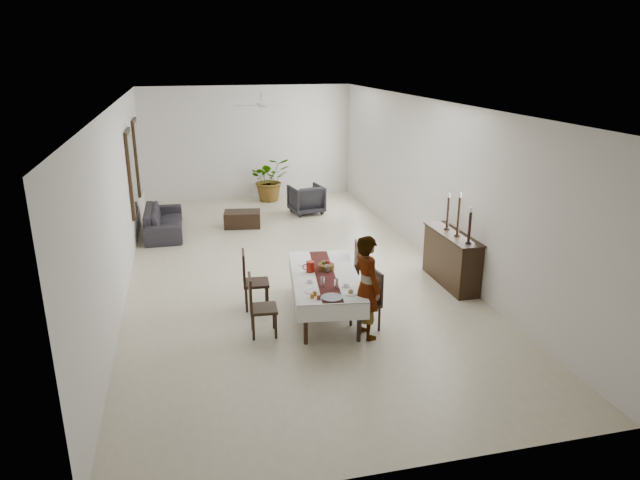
# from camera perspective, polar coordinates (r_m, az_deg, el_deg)

# --- Properties ---
(floor) EXTENTS (6.00, 12.00, 0.00)m
(floor) POSITION_cam_1_polar(r_m,az_deg,el_deg) (11.39, -3.32, -2.71)
(floor) COLOR beige
(floor) RESTS_ON ground
(ceiling) EXTENTS (6.00, 12.00, 0.02)m
(ceiling) POSITION_cam_1_polar(r_m,az_deg,el_deg) (10.67, -3.64, 13.55)
(ceiling) COLOR white
(ceiling) RESTS_ON wall_back
(wall_back) EXTENTS (6.00, 0.02, 3.20)m
(wall_back) POSITION_cam_1_polar(r_m,az_deg,el_deg) (16.76, -7.19, 9.64)
(wall_back) COLOR silver
(wall_back) RESTS_ON floor
(wall_front) EXTENTS (6.00, 0.02, 3.20)m
(wall_front) POSITION_cam_1_polar(r_m,az_deg,el_deg) (5.43, 8.03, -8.93)
(wall_front) COLOR silver
(wall_front) RESTS_ON floor
(wall_left) EXTENTS (0.02, 12.00, 3.20)m
(wall_left) POSITION_cam_1_polar(r_m,az_deg,el_deg) (10.82, -19.34, 4.03)
(wall_left) COLOR silver
(wall_left) RESTS_ON floor
(wall_right) EXTENTS (0.02, 12.00, 3.20)m
(wall_right) POSITION_cam_1_polar(r_m,az_deg,el_deg) (11.80, 11.08, 5.84)
(wall_right) COLOR silver
(wall_right) RESTS_ON floor
(dining_table_top) EXTENTS (1.17, 2.24, 0.04)m
(dining_table_top) POSITION_cam_1_polar(r_m,az_deg,el_deg) (9.18, 0.49, -3.64)
(dining_table_top) COLOR black
(dining_table_top) RESTS_ON table_leg_fl
(table_leg_fl) EXTENTS (0.07, 0.07, 0.62)m
(table_leg_fl) POSITION_cam_1_polar(r_m,az_deg,el_deg) (8.36, -1.45, -8.45)
(table_leg_fl) COLOR black
(table_leg_fl) RESTS_ON floor
(table_leg_fr) EXTENTS (0.07, 0.07, 0.62)m
(table_leg_fr) POSITION_cam_1_polar(r_m,az_deg,el_deg) (8.45, 3.92, -8.19)
(table_leg_fr) COLOR black
(table_leg_fr) RESTS_ON floor
(table_leg_bl) EXTENTS (0.07, 0.07, 0.62)m
(table_leg_bl) POSITION_cam_1_polar(r_m,az_deg,el_deg) (10.21, -2.34, -3.35)
(table_leg_bl) COLOR black
(table_leg_bl) RESTS_ON floor
(table_leg_br) EXTENTS (0.07, 0.07, 0.62)m
(table_leg_br) POSITION_cam_1_polar(r_m,az_deg,el_deg) (10.28, 2.03, -3.19)
(table_leg_br) COLOR black
(table_leg_br) RESTS_ON floor
(tablecloth_top) EXTENTS (1.35, 2.42, 0.01)m
(tablecloth_top) POSITION_cam_1_polar(r_m,az_deg,el_deg) (9.17, 0.49, -3.49)
(tablecloth_top) COLOR white
(tablecloth_top) RESTS_ON dining_table_top
(tablecloth_drape_left) EXTENTS (0.32, 2.28, 0.27)m
(tablecloth_drape_left) POSITION_cam_1_polar(r_m,az_deg,el_deg) (9.18, -2.76, -4.35)
(tablecloth_drape_left) COLOR white
(tablecloth_drape_left) RESTS_ON dining_table_top
(tablecloth_drape_right) EXTENTS (0.32, 2.28, 0.27)m
(tablecloth_drape_right) POSITION_cam_1_polar(r_m,az_deg,el_deg) (9.28, 3.69, -4.10)
(tablecloth_drape_right) COLOR silver
(tablecloth_drape_right) RESTS_ON dining_table_top
(tablecloth_drape_near) EXTENTS (1.04, 0.15, 0.27)m
(tablecloth_drape_near) POSITION_cam_1_polar(r_m,az_deg,el_deg) (8.18, 1.37, -7.28)
(tablecloth_drape_near) COLOR white
(tablecloth_drape_near) RESTS_ON dining_table_top
(tablecloth_drape_far) EXTENTS (1.04, 0.15, 0.27)m
(tablecloth_drape_far) POSITION_cam_1_polar(r_m,az_deg,el_deg) (10.28, -0.22, -1.80)
(tablecloth_drape_far) COLOR silver
(tablecloth_drape_far) RESTS_ON dining_table_top
(table_runner) EXTENTS (0.61, 2.25, 0.00)m
(table_runner) POSITION_cam_1_polar(r_m,az_deg,el_deg) (9.16, 0.49, -3.44)
(table_runner) COLOR #4F1A16
(table_runner) RESTS_ON tablecloth_top
(red_pitcher) EXTENTS (0.15, 0.15, 0.18)m
(red_pitcher) POSITION_cam_1_polar(r_m,az_deg,el_deg) (9.23, -0.98, -2.69)
(red_pitcher) COLOR #9A180B
(red_pitcher) RESTS_ON tablecloth_top
(pitcher_handle) EXTENTS (0.11, 0.03, 0.11)m
(pitcher_handle) POSITION_cam_1_polar(r_m,az_deg,el_deg) (9.23, -1.45, -2.70)
(pitcher_handle) COLOR maroon
(pitcher_handle) RESTS_ON red_pitcher
(wine_glass_near) EXTENTS (0.06, 0.06, 0.15)m
(wine_glass_near) POSITION_cam_1_polar(r_m,az_deg,el_deg) (8.61, 1.62, -4.37)
(wine_glass_near) COLOR silver
(wine_glass_near) RESTS_ON tablecloth_top
(wine_glass_mid) EXTENTS (0.06, 0.06, 0.15)m
(wine_glass_mid) POSITION_cam_1_polar(r_m,az_deg,el_deg) (8.67, 0.26, -4.20)
(wine_glass_mid) COLOR white
(wine_glass_mid) RESTS_ON tablecloth_top
(wine_glass_far) EXTENTS (0.06, 0.06, 0.15)m
(wine_glass_far) POSITION_cam_1_polar(r_m,az_deg,el_deg) (9.18, 0.73, -2.90)
(wine_glass_far) COLOR silver
(wine_glass_far) RESTS_ON tablecloth_top
(teacup_right) EXTENTS (0.08, 0.08, 0.05)m
(teacup_right) POSITION_cam_1_polar(r_m,az_deg,el_deg) (8.70, 2.63, -4.52)
(teacup_right) COLOR white
(teacup_right) RESTS_ON saucer_right
(saucer_right) EXTENTS (0.13, 0.13, 0.01)m
(saucer_right) POSITION_cam_1_polar(r_m,az_deg,el_deg) (8.70, 2.63, -4.64)
(saucer_right) COLOR silver
(saucer_right) RESTS_ON tablecloth_top
(teacup_left) EXTENTS (0.08, 0.08, 0.05)m
(teacup_left) POSITION_cam_1_polar(r_m,az_deg,el_deg) (8.84, -1.02, -4.10)
(teacup_left) COLOR white
(teacup_left) RESTS_ON saucer_left
(saucer_left) EXTENTS (0.13, 0.13, 0.01)m
(saucer_left) POSITION_cam_1_polar(r_m,az_deg,el_deg) (8.85, -1.01, -4.23)
(saucer_left) COLOR white
(saucer_left) RESTS_ON tablecloth_top
(plate_near_right) EXTENTS (0.21, 0.21, 0.01)m
(plate_near_right) POSITION_cam_1_polar(r_m,az_deg,el_deg) (8.46, 3.07, -5.33)
(plate_near_right) COLOR white
(plate_near_right) RESTS_ON tablecloth_top
(bread_near_right) EXTENTS (0.08, 0.08, 0.08)m
(bread_near_right) POSITION_cam_1_polar(r_m,az_deg,el_deg) (8.45, 3.08, -5.18)
(bread_near_right) COLOR tan
(bread_near_right) RESTS_ON plate_near_right
(plate_near_left) EXTENTS (0.21, 0.21, 0.01)m
(plate_near_left) POSITION_cam_1_polar(r_m,az_deg,el_deg) (8.52, -0.81, -5.13)
(plate_near_left) COLOR silver
(plate_near_left) RESTS_ON tablecloth_top
(plate_far_left) EXTENTS (0.21, 0.21, 0.01)m
(plate_far_left) POSITION_cam_1_polar(r_m,az_deg,el_deg) (9.59, -1.53, -2.40)
(plate_far_left) COLOR white
(plate_far_left) RESTS_ON tablecloth_top
(serving_tray) EXTENTS (0.32, 0.32, 0.02)m
(serving_tray) POSITION_cam_1_polar(r_m,az_deg,el_deg) (8.30, 1.20, -5.77)
(serving_tray) COLOR #3D3D41
(serving_tray) RESTS_ON tablecloth_top
(jam_jar_a) EXTENTS (0.06, 0.06, 0.07)m
(jam_jar_a) POSITION_cam_1_polar(r_m,az_deg,el_deg) (8.25, -0.13, -5.75)
(jam_jar_a) COLOR maroon
(jam_jar_a) RESTS_ON tablecloth_top
(jam_jar_b) EXTENTS (0.06, 0.06, 0.07)m
(jam_jar_b) POSITION_cam_1_polar(r_m,az_deg,el_deg) (8.29, -0.79, -5.62)
(jam_jar_b) COLOR #9A5716
(jam_jar_b) RESTS_ON tablecloth_top
(jam_jar_c) EXTENTS (0.06, 0.06, 0.07)m
(jam_jar_c) POSITION_cam_1_polar(r_m,az_deg,el_deg) (8.38, -0.54, -5.36)
(jam_jar_c) COLOR brown
(jam_jar_c) RESTS_ON tablecloth_top
(fruit_basket) EXTENTS (0.27, 0.27, 0.09)m
(fruit_basket) POSITION_cam_1_polar(r_m,az_deg,el_deg) (9.36, 0.61, -2.69)
(fruit_basket) COLOR brown
(fruit_basket) RESTS_ON tablecloth_top
(fruit_red) EXTENTS (0.08, 0.08, 0.08)m
(fruit_red) POSITION_cam_1_polar(r_m,az_deg,el_deg) (9.35, 0.76, -2.26)
(fruit_red) COLOR #A31023
(fruit_red) RESTS_ON fruit_basket
(fruit_green) EXTENTS (0.07, 0.07, 0.07)m
(fruit_green) POSITION_cam_1_polar(r_m,az_deg,el_deg) (9.36, 0.38, -2.26)
(fruit_green) COLOR #557D25
(fruit_green) RESTS_ON fruit_basket
(chair_right_near_seat) EXTENTS (0.46, 0.46, 0.04)m
(chair_right_near_seat) POSITION_cam_1_polar(r_m,az_deg,el_deg) (8.78, 4.55, -6.39)
(chair_right_near_seat) COLOR black
(chair_right_near_seat) RESTS_ON chair_right_near_leg_fl
(chair_right_near_leg_fl) EXTENTS (0.05, 0.05, 0.39)m
(chair_right_near_leg_fl) POSITION_cam_1_polar(r_m,az_deg,el_deg) (8.82, 5.94, -7.89)
(chair_right_near_leg_fl) COLOR black
(chair_right_near_leg_fl) RESTS_ON floor
(chair_right_near_leg_fr) EXTENTS (0.05, 0.05, 0.39)m
(chair_right_near_leg_fr) POSITION_cam_1_polar(r_m,az_deg,el_deg) (9.07, 4.95, -7.08)
(chair_right_near_leg_fr) COLOR black
(chair_right_near_leg_fr) RESTS_ON floor
(chair_right_near_leg_bl) EXTENTS (0.05, 0.05, 0.39)m
(chair_right_near_leg_bl) POSITION_cam_1_polar(r_m,az_deg,el_deg) (8.68, 4.06, -8.29)
(chair_right_near_leg_bl) COLOR black
(chair_right_near_leg_bl) RESTS_ON floor
(chair_right_near_leg_br) EXTENTS (0.05, 0.05, 0.39)m
(chair_right_near_leg_br) POSITION_cam_1_polar(r_m,az_deg,el_deg) (8.94, 3.10, -7.45)
(chair_right_near_leg_br) COLOR black
(chair_right_near_leg_br) RESTS_ON floor
(chair_right_near_back) EXTENTS (0.10, 0.40, 0.50)m
(chair_right_near_back) POSITION_cam_1_polar(r_m,az_deg,el_deg) (8.76, 5.63, -4.58)
(chair_right_near_back) COLOR black
(chair_right_near_back) RESTS_ON chair_right_near_seat
(chair_right_far_seat) EXTENTS (0.44, 0.44, 0.04)m
(chair_right_far_seat) POSITION_cam_1_polar(r_m,az_deg,el_deg) (10.09, 2.71, -3.04)
(chair_right_far_seat) COLOR black
(chair_right_far_seat) RESTS_ON chair_right_far_leg_fl
(chair_right_far_leg_fl) EXTENTS (0.04, 0.04, 0.38)m
(chair_right_far_leg_fl) POSITION_cam_1_polar(r_m,az_deg,el_deg) (10.05, 3.72, -4.47)
(chair_right_far_leg_fl) COLOR black
(chair_right_far_leg_fl) RESTS_ON floor
(chair_right_far_leg_fr) EXTENTS (0.04, 0.04, 0.38)m
(chair_right_far_leg_fr) POSITION_cam_1_polar(r_m,az_deg,el_deg) (10.34, 3.44, -3.80)
(chair_right_far_leg_fr) COLOR black
(chair_right_far_leg_fr) RESTS_ON floor
(chair_right_far_leg_bl) EXTENTS (0.04, 0.04, 0.38)m
(chair_right_far_leg_bl) POSITION_cam_1_polar(r_m,az_deg,el_deg) (10.01, 1.92, -4.55)
(chair_right_far_leg_bl) COLOR black
(chair_right_far_leg_bl) RESTS_ON floor
(chair_right_far_leg_br) EXTENTS (0.04, 0.04, 0.38)m
(chair_right_far_leg_br) POSITION_cam_1_polar(r_m,az_deg,el_deg) (10.30, 1.69, -3.87)
(chair_right_far_leg_br) COLOR black
(chair_right_far_leg_br) RESTS_ON floor
(chair_right_far_back) EXTENTS (0.09, 0.39, 0.49)m
(chair_right_far_back) POSITION_cam_1_polar(r_m,az_deg,el_deg) (10.03, 3.73, -1.60)
(chair_right_far_back) COLOR black
(chair_right_far_back) RESTS_ON chair_right_far_seat
(chair_left_near_seat) EXTENTS (0.43, 0.43, 0.05)m
(chair_left_near_seat) POSITION_cam_1_polar(r_m,az_deg,el_deg) (8.62, -5.69, -6.85)
(chair_left_near_seat) COLOR black
(chair_left_near_seat) RESTS_ON chair_left_near_leg_fl
(chair_left_near_leg_fl) EXTENTS (0.04, 0.04, 0.40)m
(chair_left_near_leg_fl) POSITION_cam_1_polar(r_m,az_deg,el_deg) (8.86, -6.80, -7.77)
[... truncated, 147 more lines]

